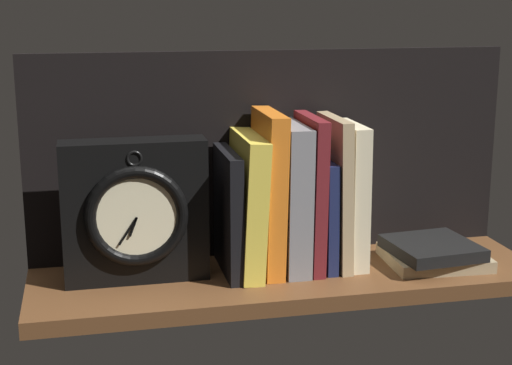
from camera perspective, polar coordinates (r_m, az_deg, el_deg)
name	(u,v)px	position (r cm, az deg, el deg)	size (l,w,h in cm)	color
ground_plane	(288,279)	(126.99, 2.33, -7.09)	(82.03, 23.52, 2.50)	brown
back_panel	(272,153)	(132.26, 1.16, 2.15)	(82.03, 1.20, 34.71)	black
book_black_skeptic	(228,212)	(123.85, -2.05, -2.19)	(2.13, 15.27, 19.83)	black
book_yellow_seinlanguage	(247,204)	(124.11, -0.67, -1.58)	(3.37, 16.17, 22.19)	gold
book_orange_pandolfini	(268,192)	(124.39, 0.88, -0.69)	(2.93, 14.42, 25.77)	orange
book_gray_chess	(290,197)	(125.53, 2.52, -1.05)	(3.83, 14.34, 23.73)	gray
book_maroon_dawkins	(309,192)	(126.25, 3.93, -0.72)	(2.02, 14.13, 24.86)	maroon
book_navy_bierce	(322,212)	(127.76, 4.85, -2.17)	(1.73, 13.13, 17.93)	#192147
book_tan_shortstories	(335,192)	(127.54, 5.78, -0.68)	(1.89, 13.74, 24.58)	tan
book_cream_twain	(350,194)	(128.52, 6.89, -0.86)	(2.77, 12.50, 23.41)	beige
framed_clock	(135,212)	(121.03, -8.82, -2.13)	(22.19, 7.36, 22.19)	black
book_stack_side	(433,253)	(132.78, 12.84, -5.05)	(16.43, 15.42, 3.99)	#9E8966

